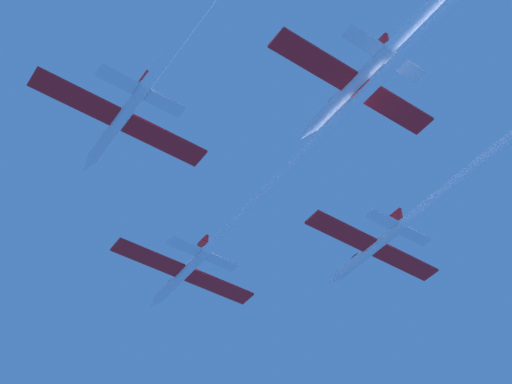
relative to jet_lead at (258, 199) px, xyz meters
name	(u,v)px	position (x,y,z in m)	size (l,w,h in m)	color
jet_lead	(258,199)	(0.00, 0.00, 0.00)	(19.93, 61.63, 3.30)	white
jet_right_wing	(483,160)	(17.42, -18.69, 0.83)	(19.93, 65.29, 3.30)	white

